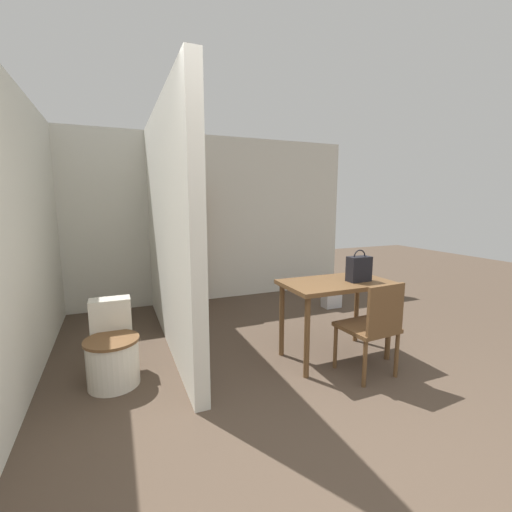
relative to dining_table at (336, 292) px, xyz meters
name	(u,v)px	position (x,y,z in m)	size (l,w,h in m)	color
ground_plane	(392,499)	(-0.69, -1.50, -0.66)	(16.00, 16.00, 0.00)	#4C3D30
wall_back	(202,220)	(-0.69, 2.52, 0.59)	(4.86, 0.12, 2.50)	silver
wall_left	(11,238)	(-2.68, 0.48, 0.59)	(0.12, 4.95, 2.50)	silver
partition_wall	(168,228)	(-1.42, 1.04, 0.59)	(0.12, 2.84, 2.50)	silver
dining_table	(336,292)	(0.00, 0.00, 0.00)	(1.04, 0.60, 0.77)	brown
wooden_chair	(373,325)	(0.08, -0.44, -0.19)	(0.46, 0.46, 0.86)	brown
toilet	(112,352)	(-2.02, 0.33, -0.39)	(0.44, 0.59, 0.68)	silver
handbag	(359,269)	(0.20, -0.08, 0.23)	(0.22, 0.12, 0.31)	black
wooden_cabinet	(186,245)	(-0.99, 2.25, 0.24)	(0.45, 0.40, 1.81)	#997047
space_heater	(332,294)	(0.93, 1.37, -0.46)	(0.25, 0.17, 0.40)	#BCBCC1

